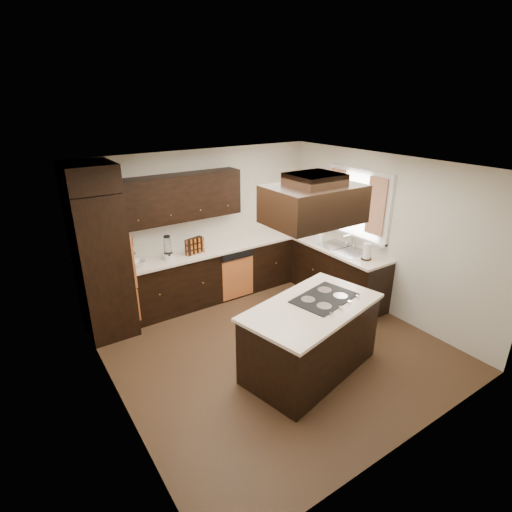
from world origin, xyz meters
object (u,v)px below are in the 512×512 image
at_px(island, 310,339).
at_px(range_hood, 313,204).
at_px(spice_rack, 194,246).
at_px(oven_column, 102,265).

bearing_deg(island, range_hood, 68.53).
relative_size(island, range_hood, 1.62).
bearing_deg(spice_rack, island, -94.55).
bearing_deg(spice_rack, range_hood, -93.78).
bearing_deg(range_hood, island, -98.78).
relative_size(oven_column, island, 1.25).
distance_m(island, range_hood, 1.72).
distance_m(oven_column, spice_rack, 1.43).
relative_size(oven_column, spice_rack, 6.78).
distance_m(island, spice_rack, 2.48).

